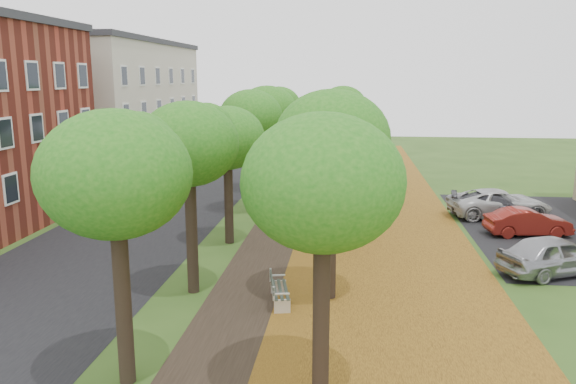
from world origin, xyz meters
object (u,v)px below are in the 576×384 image
(car_grey, at_px, (496,206))
(car_white, at_px, (499,203))
(bench, at_px, (278,290))
(car_silver, at_px, (555,255))
(car_red, at_px, (528,222))

(car_grey, xyz_separation_m, car_white, (0.28, 0.38, 0.07))
(bench, distance_m, car_white, 16.67)
(bench, xyz_separation_m, car_white, (10.37, 13.05, 0.28))
(car_silver, xyz_separation_m, car_white, (0.19, 9.10, -0.02))
(car_white, bearing_deg, bench, 131.33)
(bench, bearing_deg, car_white, -49.83)
(car_silver, xyz_separation_m, car_grey, (-0.09, 8.72, -0.09))
(bench, relative_size, car_grey, 0.42)
(car_white, bearing_deg, car_silver, 168.62)
(bench, distance_m, car_silver, 10.92)
(car_red, relative_size, car_grey, 0.84)
(car_red, bearing_deg, car_silver, 165.86)
(bench, relative_size, car_white, 0.36)
(car_grey, bearing_deg, car_silver, -170.52)
(car_silver, height_order, car_white, car_silver)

